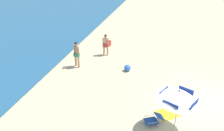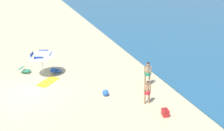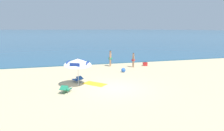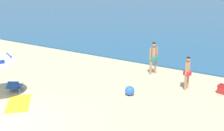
% 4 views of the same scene
% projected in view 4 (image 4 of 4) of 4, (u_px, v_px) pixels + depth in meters
% --- Properties ---
extents(ground_plane, '(800.00, 800.00, 0.00)m').
position_uv_depth(ground_plane, '(8.00, 127.00, 9.97)').
color(ground_plane, '#D1BA8E').
extents(lounge_chair_beside_umbrella, '(0.92, 1.03, 0.52)m').
position_uv_depth(lounge_chair_beside_umbrella, '(15.00, 86.00, 13.06)').
color(lounge_chair_beside_umbrella, '#1E4799').
rests_on(lounge_chair_beside_umbrella, ground).
extents(person_standing_near_shore, '(0.43, 0.47, 1.78)m').
position_uv_depth(person_standing_near_shore, '(153.00, 56.00, 15.31)').
color(person_standing_near_shore, tan).
rests_on(person_standing_near_shore, ground).
extents(person_standing_beside, '(0.39, 0.47, 1.58)m').
position_uv_depth(person_standing_beside, '(187.00, 71.00, 13.16)').
color(person_standing_beside, tan).
rests_on(person_standing_beside, ground).
extents(cooler_box, '(0.55, 0.43, 0.43)m').
position_uv_depth(cooler_box, '(224.00, 89.00, 12.83)').
color(cooler_box, red).
rests_on(cooler_box, ground).
extents(beach_ball, '(0.43, 0.43, 0.43)m').
position_uv_depth(beach_ball, '(130.00, 91.00, 12.65)').
color(beach_ball, blue).
rests_on(beach_ball, ground).
extents(beach_towel, '(1.89, 1.92, 0.01)m').
position_uv_depth(beach_towel, '(19.00, 103.00, 11.86)').
color(beach_towel, gold).
rests_on(beach_towel, ground).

